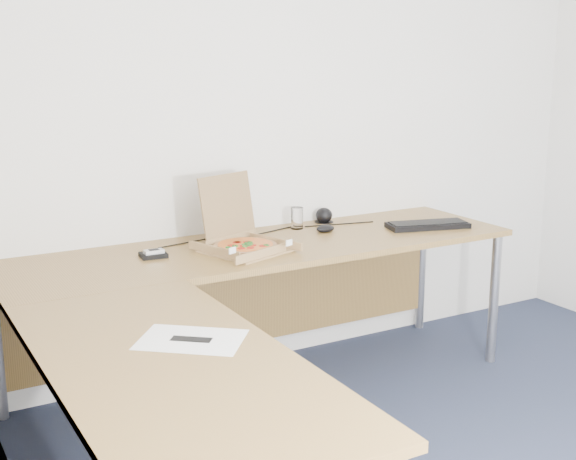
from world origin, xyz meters
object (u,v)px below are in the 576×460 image
desk (245,284)px  drinking_glass (297,218)px  wallet (153,255)px  keyboard (428,225)px  pizza_box (243,242)px

desk → drinking_glass: (0.62, 0.64, 0.09)m
drinking_glass → wallet: drinking_glass is taller
drinking_glass → keyboard: bearing=-27.6°
keyboard → wallet: keyboard is taller
keyboard → wallet: bearing=-170.7°
pizza_box → keyboard: pizza_box is taller
desk → keyboard: (1.22, 0.33, 0.04)m
drinking_glass → wallet: size_ratio=0.99×
desk → keyboard: bearing=15.0°
desk → pizza_box: size_ratio=6.62×
pizza_box → drinking_glass: pizza_box is taller
keyboard → wallet: size_ratio=3.71×
pizza_box → drinking_glass: 0.51m
wallet → keyboard: bearing=-0.6°
drinking_glass → keyboard: 0.68m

